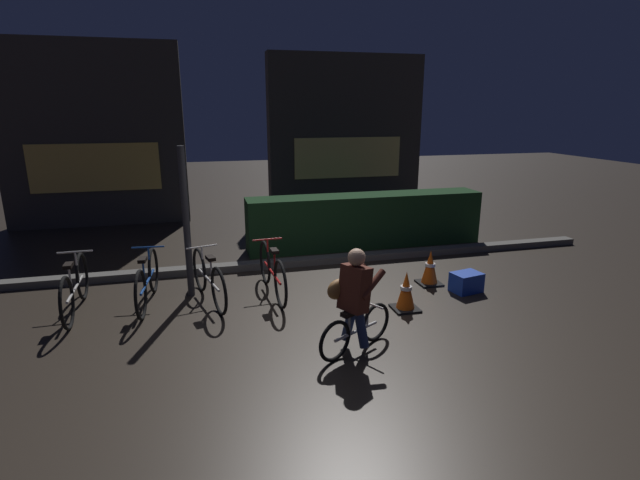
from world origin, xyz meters
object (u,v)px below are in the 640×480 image
(traffic_cone_far, at_px, (430,268))
(parked_bike_leftmost, at_px, (75,288))
(parked_bike_center_right, at_px, (272,272))
(traffic_cone_near, at_px, (406,291))
(street_post, at_px, (186,224))
(cyclist, at_px, (354,300))
(parked_bike_center_left, at_px, (209,279))
(parked_bike_left_mid, at_px, (147,281))
(blue_crate, at_px, (466,282))

(traffic_cone_far, bearing_deg, parked_bike_leftmost, 177.73)
(parked_bike_center_right, bearing_deg, traffic_cone_near, -124.61)
(street_post, height_order, cyclist, street_post)
(cyclist, bearing_deg, parked_bike_center_left, 99.94)
(parked_bike_left_mid, relative_size, traffic_cone_near, 3.03)
(parked_bike_left_mid, xyz_separation_m, blue_crate, (4.70, -0.71, -0.21))
(parked_bike_center_right, relative_size, cyclist, 1.40)
(street_post, xyz_separation_m, parked_bike_leftmost, (-1.53, -0.25, -0.75))
(parked_bike_center_left, height_order, parked_bike_center_right, parked_bike_center_right)
(parked_bike_left_mid, distance_m, cyclist, 3.18)
(parked_bike_center_left, relative_size, traffic_cone_far, 2.91)
(traffic_cone_far, relative_size, blue_crate, 1.28)
(parked_bike_leftmost, height_order, parked_bike_center_right, parked_bike_center_right)
(parked_bike_leftmost, height_order, parked_bike_left_mid, parked_bike_leftmost)
(street_post, xyz_separation_m, parked_bike_center_left, (0.26, -0.32, -0.76))
(street_post, bearing_deg, cyclist, -50.72)
(street_post, relative_size, parked_bike_center_right, 1.28)
(traffic_cone_far, distance_m, cyclist, 2.61)
(parked_bike_left_mid, distance_m, parked_bike_center_left, 0.86)
(street_post, bearing_deg, parked_bike_center_left, -50.76)
(traffic_cone_near, distance_m, blue_crate, 1.26)
(parked_bike_left_mid, bearing_deg, blue_crate, -93.70)
(cyclist, bearing_deg, parked_bike_leftmost, 120.06)
(traffic_cone_near, relative_size, blue_crate, 1.28)
(parked_bike_leftmost, xyz_separation_m, parked_bike_left_mid, (0.94, 0.06, -0.01))
(traffic_cone_near, bearing_deg, parked_bike_leftmost, 166.73)
(parked_bike_center_right, xyz_separation_m, cyclist, (0.63, -1.96, 0.26))
(traffic_cone_near, bearing_deg, parked_bike_left_mid, 162.46)
(parked_bike_leftmost, height_order, parked_bike_center_left, parked_bike_leftmost)
(parked_bike_center_left, xyz_separation_m, traffic_cone_near, (2.65, -0.98, -0.08))
(traffic_cone_near, bearing_deg, parked_bike_center_left, 159.72)
(street_post, bearing_deg, traffic_cone_far, -7.07)
(street_post, bearing_deg, traffic_cone_near, -24.03)
(traffic_cone_far, bearing_deg, cyclist, -136.63)
(parked_bike_center_left, height_order, cyclist, cyclist)
(parked_bike_leftmost, bearing_deg, street_post, -82.06)
(parked_bike_center_right, relative_size, traffic_cone_near, 3.11)
(parked_bike_left_mid, bearing_deg, cyclist, -125.31)
(parked_bike_left_mid, relative_size, parked_bike_center_right, 0.98)
(parked_bike_center_right, bearing_deg, parked_bike_leftmost, 85.83)
(parked_bike_center_right, relative_size, traffic_cone_far, 3.09)
(cyclist, bearing_deg, blue_crate, 1.04)
(parked_bike_center_right, height_order, traffic_cone_far, parked_bike_center_right)
(street_post, distance_m, parked_bike_left_mid, 0.98)
(parked_bike_leftmost, distance_m, traffic_cone_near, 4.57)
(parked_bike_leftmost, distance_m, blue_crate, 5.68)
(parked_bike_center_left, bearing_deg, traffic_cone_near, -124.20)
(street_post, distance_m, cyclist, 2.93)
(street_post, bearing_deg, parked_bike_leftmost, -170.65)
(parked_bike_leftmost, relative_size, cyclist, 1.40)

